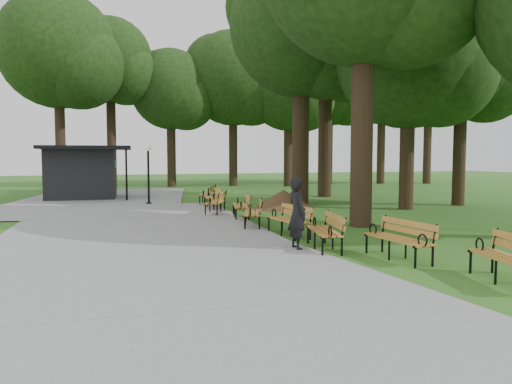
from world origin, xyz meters
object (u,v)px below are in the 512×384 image
object	(u,v)px
bench_3	(288,220)
bench_4	(252,213)
lawn_tree_1	(409,55)
lawn_tree_5	(462,65)
dirt_mound	(283,199)
bench_7	(212,198)
lawn_tree_4	(326,45)
lawn_tree_2	(301,26)
bench_1	(398,239)
bench_8	(207,194)
bench_2	(324,231)
bench_0	(508,259)
bench_5	(241,206)
lamp_post	(148,161)
bench_6	(215,202)
kiosk	(82,173)
person	(297,214)

from	to	relation	value
bench_3	bench_4	size ratio (longest dim) A/B	1.00
lawn_tree_1	lawn_tree_5	world-z (taller)	lawn_tree_1
dirt_mound	bench_7	distance (m)	3.08
bench_3	lawn_tree_4	bearing A→B (deg)	143.83
lawn_tree_1	dirt_mound	bearing A→B (deg)	161.31
lawn_tree_2	dirt_mound	bearing A→B (deg)	-129.41
bench_1	bench_4	bearing A→B (deg)	-169.92
bench_8	lawn_tree_1	bearing A→B (deg)	75.99
bench_2	bench_8	world-z (taller)	same
bench_0	lawn_tree_1	world-z (taller)	lawn_tree_1
lawn_tree_4	lawn_tree_5	world-z (taller)	lawn_tree_4
dirt_mound	bench_5	distance (m)	3.50
dirt_mound	bench_3	bearing A→B (deg)	-109.71
dirt_mound	bench_0	bearing A→B (deg)	-92.87
bench_4	bench_5	distance (m)	2.19
bench_0	bench_1	world-z (taller)	same
lamp_post	lawn_tree_4	distance (m)	11.72
bench_2	bench_7	bearing A→B (deg)	-164.68
bench_5	dirt_mound	bearing A→B (deg)	144.66
bench_3	bench_6	xyz separation A→B (m)	(-0.76, 5.86, 0.00)
bench_7	bench_3	bearing A→B (deg)	7.25
bench_6	lawn_tree_2	xyz separation A→B (m)	(4.72, 2.69, 7.76)
lamp_post	kiosk	bearing A→B (deg)	125.94
lamp_post	lawn_tree_4	size ratio (longest dim) A/B	0.24
bench_4	bench_8	bearing A→B (deg)	-164.03
lamp_post	bench_7	size ratio (longest dim) A/B	1.47
bench_0	bench_3	size ratio (longest dim) A/B	1.00
bench_6	bench_4	bearing A→B (deg)	28.79
lawn_tree_1	kiosk	bearing A→B (deg)	144.53
person	bench_7	size ratio (longest dim) A/B	0.92
kiosk	lawn_tree_2	size ratio (longest dim) A/B	0.38
bench_3	lawn_tree_2	bearing A→B (deg)	148.80
bench_1	bench_2	xyz separation A→B (m)	(-1.02, 1.54, 0.00)
bench_0	lawn_tree_1	bearing A→B (deg)	165.42
bench_0	bench_6	distance (m)	12.13
lawn_tree_2	bench_7	bearing A→B (deg)	-171.39
bench_2	bench_8	xyz separation A→B (m)	(-0.28, 12.13, 0.00)
lawn_tree_5	dirt_mound	bearing A→B (deg)	173.35
lamp_post	bench_4	world-z (taller)	lamp_post
dirt_mound	bench_6	world-z (taller)	bench_6
bench_1	bench_6	size ratio (longest dim) A/B	1.00
bench_3	bench_4	distance (m)	2.09
bench_0	lawn_tree_2	distance (m)	16.65
dirt_mound	lawn_tree_2	bearing A→B (deg)	50.59
bench_5	lawn_tree_4	world-z (taller)	lawn_tree_4
bench_0	bench_5	distance (m)	10.42
bench_4	lawn_tree_5	distance (m)	12.95
bench_3	bench_6	size ratio (longest dim) A/B	1.00
bench_4	bench_5	world-z (taller)	same
kiosk	bench_6	world-z (taller)	kiosk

